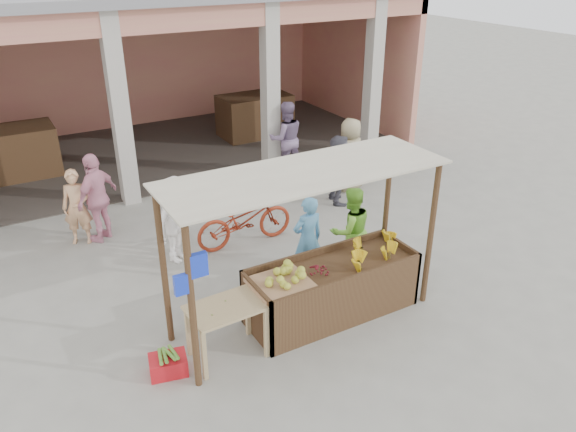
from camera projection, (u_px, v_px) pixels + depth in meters
ground at (303, 322)px, 8.41m from camera, size 60.00×60.00×0.00m
market_building at (124, 49)px, 14.22m from camera, size 14.40×6.40×4.20m
fruit_stall at (332, 291)px, 8.46m from camera, size 2.60×0.95×0.80m
stall_awning at (302, 201)px, 7.59m from camera, size 4.09×1.35×2.39m
banana_heap at (373, 251)px, 8.55m from camera, size 0.99×0.54×0.18m
melon_tray at (280, 279)px, 7.82m from camera, size 0.81×0.70×0.21m
berry_heap at (317, 269)px, 8.13m from camera, size 0.40×0.33×0.13m
side_table at (226, 315)px, 7.45m from camera, size 1.03×0.71×0.81m
papaya_pile at (225, 300)px, 7.35m from camera, size 0.65×0.37×0.19m
red_crate at (168, 365)px, 7.37m from camera, size 0.55×0.45×0.25m
plantain_bundle at (167, 355)px, 7.30m from camera, size 0.40×0.28×0.08m
produce_sacks at (290, 161)px, 13.73m from camera, size 0.83×0.52×0.63m
vendor_blue at (308, 237)px, 9.16m from camera, size 0.61×0.45×1.61m
vendor_green at (351, 228)px, 9.40m from camera, size 0.82×0.53×1.63m
motorcycle at (244, 219)px, 10.40m from camera, size 0.71×1.99×1.03m
shopper_a at (176, 217)px, 9.71m from camera, size 1.21×1.09×1.71m
shopper_b at (97, 195)px, 10.40m from camera, size 1.21×1.12×1.84m
shopper_c at (350, 151)px, 12.58m from camera, size 0.92×0.62×1.85m
shopper_d at (338, 168)px, 11.99m from camera, size 1.05×1.60×1.61m
shopper_e at (77, 206)px, 10.35m from camera, size 0.69×0.61×1.52m
shopper_f at (286, 135)px, 13.44m from camera, size 1.05×0.74×1.96m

